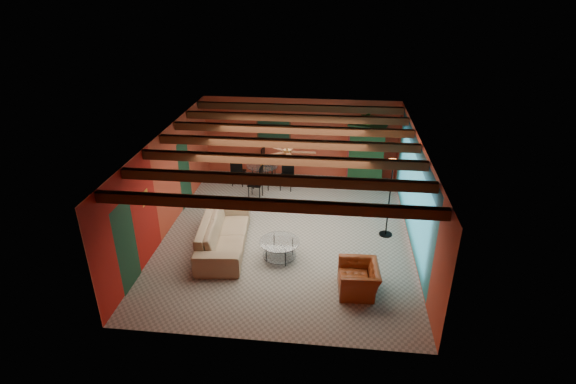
# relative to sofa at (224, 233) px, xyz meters

# --- Properties ---
(room) EXTENTS (6.52, 8.01, 2.71)m
(room) POSITION_rel_sofa_xyz_m (1.53, 0.94, 1.95)
(room) COLOR gray
(room) RESTS_ON ground
(sofa) EXTENTS (1.35, 2.88, 0.81)m
(sofa) POSITION_rel_sofa_xyz_m (0.00, 0.00, 0.00)
(sofa) COLOR #987F62
(sofa) RESTS_ON ground
(armchair) EXTENTS (0.92, 1.03, 0.64)m
(armchair) POSITION_rel_sofa_xyz_m (3.36, -1.43, -0.09)
(armchair) COLOR maroon
(armchair) RESTS_ON ground
(coffee_table) EXTENTS (1.21, 1.21, 0.50)m
(coffee_table) POSITION_rel_sofa_xyz_m (1.48, -0.39, -0.16)
(coffee_table) COLOR silver
(coffee_table) RESTS_ON ground
(dining_table) EXTENTS (2.27, 2.27, 1.07)m
(dining_table) POSITION_rel_sofa_xyz_m (0.40, 3.70, 0.13)
(dining_table) COLOR silver
(dining_table) RESTS_ON ground
(armoire) EXTENTS (1.21, 0.83, 1.94)m
(armoire) POSITION_rel_sofa_xyz_m (3.73, 4.53, 0.56)
(armoire) COLOR maroon
(armoire) RESTS_ON ground
(floor_lamp) EXTENTS (0.57, 0.57, 2.13)m
(floor_lamp) POSITION_rel_sofa_xyz_m (4.18, 1.05, 0.66)
(floor_lamp) COLOR black
(floor_lamp) RESTS_ON ground
(ceiling_fan) EXTENTS (1.50, 1.50, 0.44)m
(ceiling_fan) POSITION_rel_sofa_xyz_m (1.53, 0.83, 1.95)
(ceiling_fan) COLOR #472614
(ceiling_fan) RESTS_ON ceiling
(painting) EXTENTS (1.05, 0.03, 0.65)m
(painting) POSITION_rel_sofa_xyz_m (0.63, 4.79, 1.24)
(painting) COLOR black
(painting) RESTS_ON wall_back
(potted_plant) EXTENTS (0.54, 0.50, 0.51)m
(potted_plant) POSITION_rel_sofa_xyz_m (3.73, 4.53, 1.78)
(potted_plant) COLOR #26661E
(potted_plant) RESTS_ON armoire
(vase) EXTENTS (0.22, 0.22, 0.19)m
(vase) POSITION_rel_sofa_xyz_m (0.40, 3.70, 0.76)
(vase) COLOR orange
(vase) RESTS_ON dining_table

